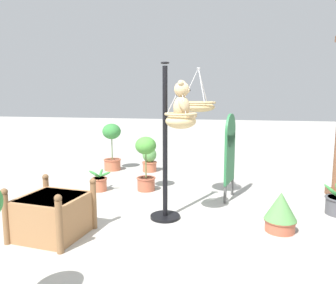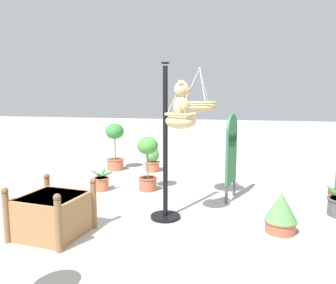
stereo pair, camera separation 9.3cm
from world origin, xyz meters
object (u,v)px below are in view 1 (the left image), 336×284
object	(u,v)px
wooden_planter_box	(52,214)
potted_plant_tall_leafy	(281,212)
teddy_bear	(183,103)
display_pole_central	(165,173)
potted_plant_conical_shrub	(112,145)
hanging_basket_with_teddy	(181,120)
potted_plant_trailing_ivy	(99,182)
display_sign_board	(230,149)
potted_plant_bushy_green	(149,160)
potted_plant_broad_leaf	(146,160)
hanging_basket_left_high	(198,106)

from	to	relation	value
wooden_planter_box	potted_plant_tall_leafy	distance (m)	2.98
teddy_bear	potted_plant_tall_leafy	bearing A→B (deg)	90.16
display_pole_central	potted_plant_conical_shrub	distance (m)	3.36
display_pole_central	hanging_basket_with_teddy	size ratio (longest dim) A/B	3.84
hanging_basket_with_teddy	potted_plant_trailing_ivy	world-z (taller)	hanging_basket_with_teddy
teddy_bear	potted_plant_trailing_ivy	bearing A→B (deg)	-124.54
potted_plant_trailing_ivy	display_sign_board	size ratio (longest dim) A/B	0.31
potted_plant_bushy_green	potted_plant_conical_shrub	bearing A→B (deg)	-87.74
potted_plant_broad_leaf	teddy_bear	bearing A→B (deg)	32.76
wooden_planter_box	potted_plant_broad_leaf	distance (m)	2.29
potted_plant_trailing_ivy	potted_plant_broad_leaf	xyz separation A→B (m)	(-0.21, 0.86, 0.42)
wooden_planter_box	display_pole_central	bearing A→B (deg)	124.50
potted_plant_conical_shrub	potted_plant_bushy_green	bearing A→B (deg)	92.26
potted_plant_bushy_green	potted_plant_broad_leaf	bearing A→B (deg)	12.62
hanging_basket_with_teddy	wooden_planter_box	xyz separation A→B (m)	(0.73, -1.54, -1.18)
hanging_basket_left_high	potted_plant_tall_leafy	size ratio (longest dim) A/B	1.32
potted_plant_tall_leafy	display_sign_board	bearing A→B (deg)	-150.59
display_sign_board	hanging_basket_with_teddy	bearing A→B (deg)	-27.69
teddy_bear	potted_plant_conical_shrub	bearing A→B (deg)	-143.07
hanging_basket_with_teddy	potted_plant_bushy_green	xyz separation A→B (m)	(-2.95, -1.24, -1.18)
potted_plant_bushy_green	display_sign_board	size ratio (longest dim) A/B	0.40
teddy_bear	potted_plant_bushy_green	bearing A→B (deg)	-156.77
potted_plant_trailing_ivy	potted_plant_broad_leaf	world-z (taller)	potted_plant_broad_leaf
wooden_planter_box	display_sign_board	distance (m)	3.01
hanging_basket_left_high	potted_plant_bushy_green	bearing A→B (deg)	-145.72
hanging_basket_with_teddy	potted_plant_trailing_ivy	bearing A→B (deg)	-124.91
teddy_bear	hanging_basket_left_high	xyz separation A→B (m)	(-0.95, 0.10, -0.07)
potted_plant_conical_shrub	display_sign_board	bearing A→B (deg)	59.27
potted_plant_trailing_ivy	potted_plant_broad_leaf	size ratio (longest dim) A/B	0.45
hanging_basket_with_teddy	potted_plant_conical_shrub	xyz separation A→B (m)	(-2.91, -2.16, -0.84)
display_pole_central	display_sign_board	distance (m)	1.43
potted_plant_tall_leafy	display_sign_board	world-z (taller)	display_sign_board
potted_plant_conical_shrub	wooden_planter_box	bearing A→B (deg)	9.76
potted_plant_broad_leaf	potted_plant_trailing_ivy	bearing A→B (deg)	-76.01
hanging_basket_with_teddy	potted_plant_conical_shrub	world-z (taller)	hanging_basket_with_teddy
potted_plant_trailing_ivy	display_sign_board	distance (m)	2.52
display_pole_central	potted_plant_broad_leaf	distance (m)	1.45
potted_plant_conical_shrub	potted_plant_tall_leafy	bearing A→B (deg)	50.36
display_pole_central	potted_plant_trailing_ivy	xyz separation A→B (m)	(-1.08, -1.51, -0.52)
wooden_planter_box	potted_plant_broad_leaf	world-z (taller)	potted_plant_broad_leaf
hanging_basket_left_high	potted_plant_bushy_green	xyz separation A→B (m)	(-2.00, -1.36, -1.33)
potted_plant_broad_leaf	display_sign_board	world-z (taller)	display_sign_board
display_sign_board	potted_plant_broad_leaf	bearing A→B (deg)	-97.47
potted_plant_tall_leafy	potted_plant_trailing_ivy	size ratio (longest dim) A/B	1.15
potted_plant_tall_leafy	display_sign_board	xyz separation A→B (m)	(-1.24, -0.70, 0.62)
hanging_basket_left_high	display_sign_board	world-z (taller)	hanging_basket_left_high
teddy_bear	potted_plant_tall_leafy	world-z (taller)	teddy_bear
hanging_basket_left_high	potted_plant_trailing_ivy	bearing A→B (deg)	-98.51
teddy_bear	potted_plant_trailing_ivy	xyz separation A→B (m)	(-1.23, -1.79, -1.53)
hanging_basket_left_high	potted_plant_trailing_ivy	xyz separation A→B (m)	(-0.28, -1.88, -1.46)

